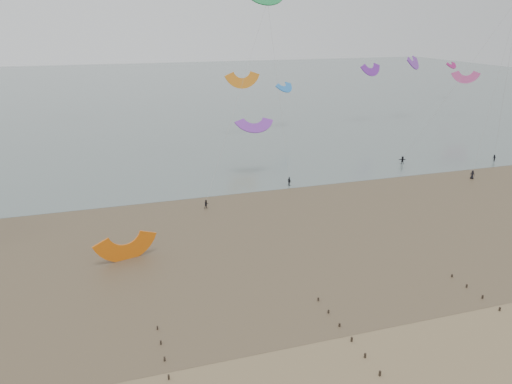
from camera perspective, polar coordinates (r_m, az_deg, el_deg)
ground at (r=47.79m, az=8.82°, el=-20.14°), size 500.00×500.00×0.00m
sea_and_shore at (r=74.76m, az=-5.76°, el=-4.71°), size 500.00×665.00×0.03m
kitesurfers at (r=101.88m, az=11.89°, el=2.01°), size 138.24×14.63×1.78m
grounded_kite at (r=68.85m, az=-14.49°, el=-7.45°), size 8.22×7.12×3.88m
kites_airborne at (r=121.06m, az=-9.47°, el=15.53°), size 246.64×113.71×45.00m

